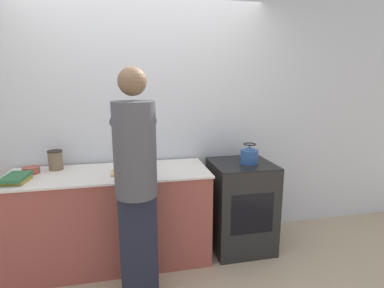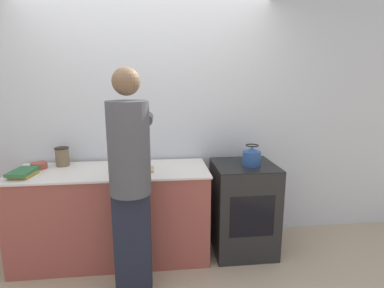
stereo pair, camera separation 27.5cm
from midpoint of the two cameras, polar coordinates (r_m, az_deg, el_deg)
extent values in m
plane|color=tan|center=(2.97, -5.25, -23.19)|extent=(12.00, 12.00, 0.00)
cube|color=silver|center=(3.16, -5.98, 4.49)|extent=(8.00, 0.05, 2.60)
cube|color=#9E4C42|center=(3.04, -12.14, -13.03)|extent=(1.80, 0.64, 0.87)
cube|color=silver|center=(2.89, -12.53, -5.02)|extent=(1.82, 0.66, 0.02)
cube|color=black|center=(3.15, 12.22, -11.87)|extent=(0.60, 0.59, 0.89)
cube|color=black|center=(3.00, 12.60, -3.91)|extent=(0.60, 0.59, 0.01)
cube|color=black|center=(2.88, 14.14, -13.32)|extent=(0.42, 0.01, 0.39)
cube|color=#1F2331|center=(2.56, -7.99, -18.21)|extent=(0.29, 0.17, 0.85)
cylinder|color=#4C4C51|center=(2.27, -8.56, -0.85)|extent=(0.32, 0.32, 0.71)
sphere|color=brown|center=(2.21, -8.96, 11.72)|extent=(0.21, 0.21, 0.21)
cylinder|color=#4C4C51|center=(2.53, -11.53, 4.70)|extent=(0.09, 0.30, 0.09)
cylinder|color=#4C4C51|center=(2.52, -5.38, 4.86)|extent=(0.09, 0.30, 0.09)
cube|color=tan|center=(2.81, -8.40, -4.98)|extent=(0.38, 0.18, 0.02)
cube|color=silver|center=(2.80, -6.92, -4.69)|extent=(0.14, 0.07, 0.01)
cube|color=black|center=(2.83, -9.06, -4.58)|extent=(0.09, 0.05, 0.01)
cylinder|color=#284C8C|center=(2.96, 13.92, -2.70)|extent=(0.17, 0.17, 0.14)
cone|color=#284C8C|center=(2.94, 14.01, -1.08)|extent=(0.14, 0.14, 0.03)
sphere|color=black|center=(2.93, 14.03, -0.55)|extent=(0.02, 0.02, 0.02)
torus|color=black|center=(2.93, 14.05, -0.29)|extent=(0.12, 0.12, 0.01)
cylinder|color=#9E4738|center=(3.14, -24.94, -3.79)|extent=(0.15, 0.15, 0.06)
cylinder|color=#756047|center=(3.14, -21.21, -2.40)|extent=(0.13, 0.13, 0.17)
cylinder|color=#28231E|center=(3.12, -21.34, -0.76)|extent=(0.13, 0.13, 0.01)
cube|color=olive|center=(2.94, -27.17, -5.29)|extent=(0.20, 0.22, 0.03)
cube|color=#2D663D|center=(2.94, -27.30, -4.71)|extent=(0.20, 0.29, 0.03)
camera|label=1|loc=(0.14, -87.14, 0.60)|focal=28.00mm
camera|label=2|loc=(0.14, 92.86, -0.60)|focal=28.00mm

